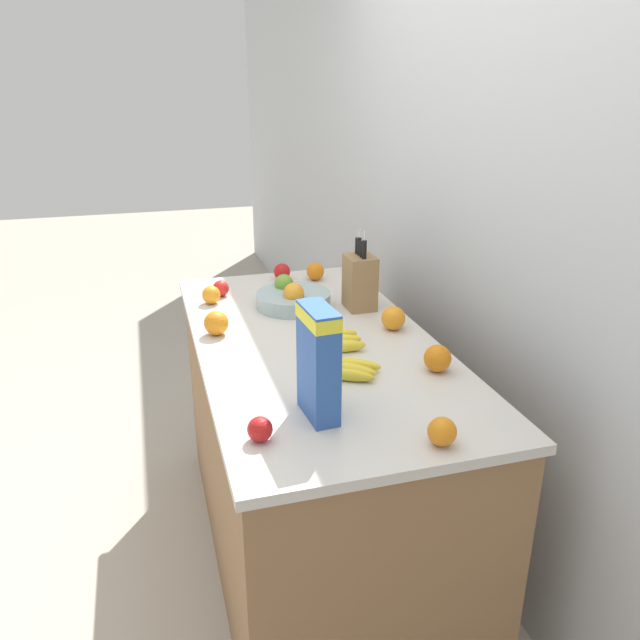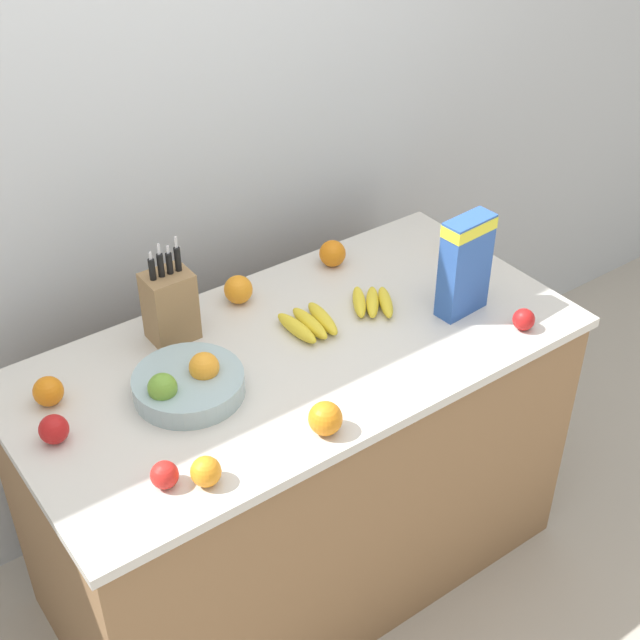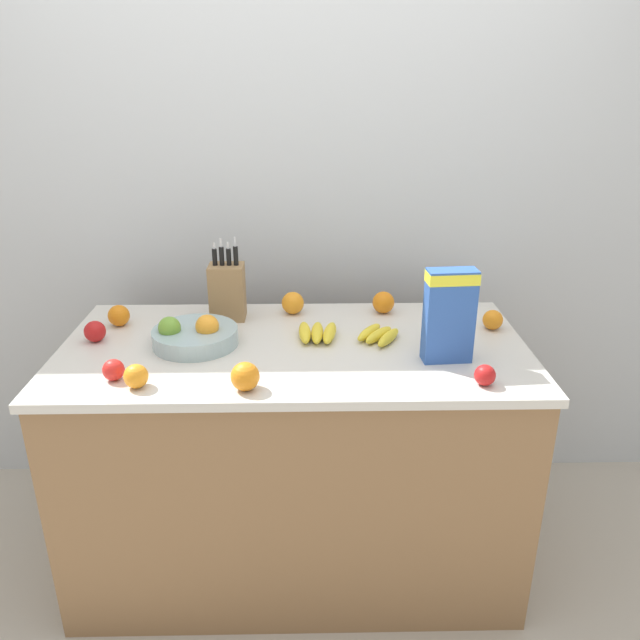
% 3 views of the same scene
% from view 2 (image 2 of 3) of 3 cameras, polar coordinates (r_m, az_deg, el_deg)
% --- Properties ---
extents(ground_plane, '(14.00, 14.00, 0.00)m').
position_cam_2_polar(ground_plane, '(3.14, -1.19, -15.24)').
color(ground_plane, '#B2A899').
extents(wall_back, '(9.00, 0.06, 2.60)m').
position_cam_2_polar(wall_back, '(2.76, -9.01, 10.89)').
color(wall_back, silver).
rests_on(wall_back, ground_plane).
extents(counter, '(1.61, 0.80, 0.92)m').
position_cam_2_polar(counter, '(2.80, -1.30, -9.30)').
color(counter, olive).
rests_on(counter, ground_plane).
extents(knife_block, '(0.13, 0.11, 0.32)m').
position_cam_2_polar(knife_block, '(2.51, -9.59, 0.95)').
color(knife_block, '#937047').
rests_on(knife_block, counter).
extents(cereal_box, '(0.16, 0.08, 0.31)m').
position_cam_2_polar(cereal_box, '(2.59, 9.29, 3.70)').
color(cereal_box, '#2D56A8').
rests_on(cereal_box, counter).
extents(fruit_bowl, '(0.29, 0.29, 0.11)m').
position_cam_2_polar(fruit_bowl, '(2.35, -8.44, -4.03)').
color(fruit_bowl, '#99B2B7').
rests_on(fruit_bowl, counter).
extents(banana_bunch_left, '(0.18, 0.20, 0.04)m').
position_cam_2_polar(banana_bunch_left, '(2.66, 3.37, 1.16)').
color(banana_bunch_left, yellow).
rests_on(banana_bunch_left, counter).
extents(banana_bunch_right, '(0.15, 0.18, 0.04)m').
position_cam_2_polar(banana_bunch_right, '(2.56, -0.66, -0.21)').
color(banana_bunch_right, yellow).
rests_on(banana_bunch_right, counter).
extents(apple_rightmost, '(0.07, 0.07, 0.07)m').
position_cam_2_polar(apple_rightmost, '(2.11, -9.92, -9.74)').
color(apple_rightmost, red).
rests_on(apple_rightmost, counter).
extents(apple_near_bananas, '(0.06, 0.06, 0.06)m').
position_cam_2_polar(apple_near_bananas, '(2.62, 12.91, 0.04)').
color(apple_near_bananas, red).
rests_on(apple_near_bananas, counter).
extents(apple_leftmost, '(0.07, 0.07, 0.07)m').
position_cam_2_polar(apple_leftmost, '(2.28, -16.67, -6.72)').
color(apple_leftmost, red).
rests_on(apple_leftmost, counter).
extents(orange_mid_right, '(0.07, 0.07, 0.07)m').
position_cam_2_polar(orange_mid_right, '(2.95, 8.80, 4.97)').
color(orange_mid_right, orange).
rests_on(orange_mid_right, counter).
extents(orange_front_left, '(0.08, 0.08, 0.08)m').
position_cam_2_polar(orange_front_left, '(2.40, -17.00, -4.38)').
color(orange_front_left, orange).
rests_on(orange_front_left, counter).
extents(orange_by_cereal, '(0.09, 0.09, 0.09)m').
position_cam_2_polar(orange_by_cereal, '(2.21, 0.35, -6.31)').
color(orange_by_cereal, orange).
rests_on(orange_by_cereal, counter).
extents(orange_front_center, '(0.09, 0.09, 0.09)m').
position_cam_2_polar(orange_front_center, '(2.67, -5.25, 1.96)').
color(orange_front_center, orange).
rests_on(orange_front_center, counter).
extents(orange_front_right, '(0.07, 0.07, 0.07)m').
position_cam_2_polar(orange_front_right, '(2.10, -7.32, -9.60)').
color(orange_front_right, orange).
rests_on(orange_front_right, counter).
extents(orange_near_bowl, '(0.09, 0.09, 0.09)m').
position_cam_2_polar(orange_near_bowl, '(2.84, 0.80, 4.28)').
color(orange_near_bowl, orange).
rests_on(orange_near_bowl, counter).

